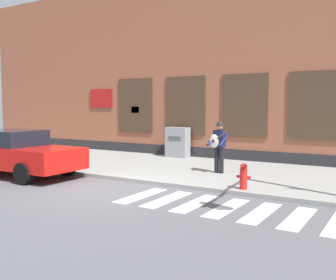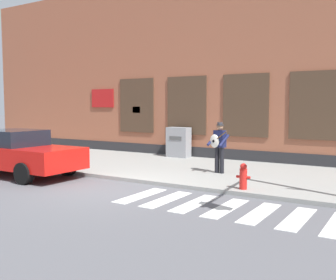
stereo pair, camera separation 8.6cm
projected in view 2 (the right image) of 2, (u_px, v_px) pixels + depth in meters
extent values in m
plane|color=#56565B|center=(110.00, 190.00, 10.90)|extent=(160.00, 160.00, 0.00)
cube|color=gray|center=(182.00, 169.00, 14.28)|extent=(28.00, 5.63, 0.12)
cube|color=#99563D|center=(234.00, 69.00, 18.02)|extent=(28.00, 4.00, 8.07)
cube|color=#28282B|center=(214.00, 155.00, 16.63)|extent=(28.00, 0.04, 0.55)
cube|color=#473323|center=(137.00, 105.00, 18.56)|extent=(1.92, 0.06, 2.52)
cube|color=black|center=(136.00, 105.00, 18.55)|extent=(1.80, 0.03, 2.40)
cube|color=#473323|center=(187.00, 105.00, 17.15)|extent=(1.92, 0.06, 2.52)
cube|color=black|center=(186.00, 105.00, 17.14)|extent=(1.80, 0.03, 2.40)
cube|color=#473323|center=(245.00, 105.00, 15.73)|extent=(1.92, 0.06, 2.52)
cube|color=black|center=(245.00, 105.00, 15.73)|extent=(1.80, 0.03, 2.40)
cube|color=#473323|center=(316.00, 105.00, 14.32)|extent=(1.92, 0.06, 2.52)
cube|color=black|center=(316.00, 105.00, 14.31)|extent=(1.80, 0.03, 2.40)
cube|color=red|center=(103.00, 98.00, 19.62)|extent=(1.40, 0.04, 0.90)
cube|color=yellow|center=(136.00, 110.00, 18.56)|extent=(0.44, 0.02, 0.30)
cube|color=silver|center=(141.00, 196.00, 10.21)|extent=(0.42, 1.90, 0.01)
cube|color=silver|center=(167.00, 199.00, 9.80)|extent=(0.42, 1.90, 0.01)
cube|color=silver|center=(195.00, 204.00, 9.38)|extent=(0.42, 1.90, 0.01)
cube|color=silver|center=(226.00, 208.00, 8.96)|extent=(0.42, 1.90, 0.01)
cube|color=silver|center=(260.00, 213.00, 8.54)|extent=(0.42, 1.90, 0.01)
cube|color=silver|center=(297.00, 219.00, 8.13)|extent=(0.42, 1.90, 0.01)
cube|color=red|center=(19.00, 156.00, 13.08)|extent=(4.60, 1.85, 0.68)
cube|color=black|center=(14.00, 138.00, 13.16)|extent=(1.84, 1.59, 0.52)
cube|color=silver|center=(81.00, 157.00, 12.37)|extent=(0.06, 0.24, 0.12)
cube|color=silver|center=(53.00, 161.00, 11.40)|extent=(0.06, 0.24, 0.12)
cylinder|color=black|center=(67.00, 166.00, 13.15)|extent=(0.66, 0.24, 0.66)
cylinder|color=black|center=(24.00, 173.00, 11.67)|extent=(0.66, 0.24, 0.66)
cylinder|color=black|center=(16.00, 160.00, 14.55)|extent=(0.66, 0.24, 0.66)
cylinder|color=black|center=(222.00, 160.00, 12.91)|extent=(0.15, 0.15, 0.86)
cylinder|color=black|center=(217.00, 160.00, 13.02)|extent=(0.15, 0.15, 0.86)
cube|color=#191E47|center=(220.00, 139.00, 12.91)|extent=(0.42, 0.29, 0.56)
sphere|color=#9E7051|center=(220.00, 127.00, 12.88)|extent=(0.22, 0.22, 0.22)
cylinder|color=#333338|center=(220.00, 125.00, 12.87)|extent=(0.27, 0.28, 0.02)
cylinder|color=#333338|center=(220.00, 124.00, 12.87)|extent=(0.18, 0.18, 0.09)
cylinder|color=#191E47|center=(224.00, 141.00, 12.67)|extent=(0.20, 0.52, 0.39)
cylinder|color=#191E47|center=(212.00, 140.00, 13.01)|extent=(0.20, 0.52, 0.39)
ellipsoid|color=silver|center=(215.00, 141.00, 12.84)|extent=(0.38, 0.19, 0.44)
cylinder|color=black|center=(213.00, 141.00, 12.80)|extent=(0.09, 0.03, 0.09)
cylinder|color=brown|center=(221.00, 136.00, 12.63)|extent=(0.47, 0.13, 0.34)
cube|color=gray|center=(179.00, 142.00, 17.01)|extent=(0.99, 0.52, 1.29)
cube|color=#4C4C4C|center=(175.00, 138.00, 16.77)|extent=(0.60, 0.02, 0.16)
cylinder|color=red|center=(243.00, 179.00, 10.44)|extent=(0.20, 0.20, 0.55)
sphere|color=red|center=(243.00, 167.00, 10.41)|extent=(0.18, 0.18, 0.18)
cylinder|color=red|center=(238.00, 177.00, 10.51)|extent=(0.10, 0.07, 0.07)
cylinder|color=red|center=(248.00, 178.00, 10.36)|extent=(0.10, 0.07, 0.07)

